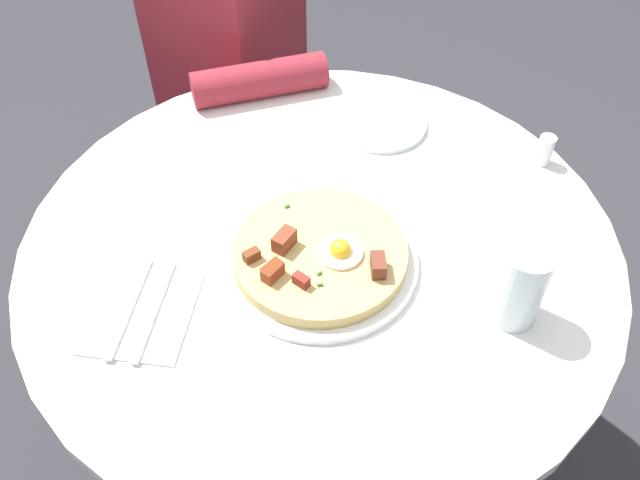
{
  "coord_description": "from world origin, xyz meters",
  "views": [
    {
      "loc": [
        0.66,
        0.22,
        1.49
      ],
      "look_at": [
        0.03,
        0.01,
        0.77
      ],
      "focal_mm": 36.51,
      "sensor_mm": 36.0,
      "label": 1
    }
  ],
  "objects_px": {
    "person_seated": "(241,114)",
    "water_glass": "(520,285)",
    "salt_shaker": "(545,150)",
    "fork": "(130,306)",
    "breakfast_pizza": "(320,254)",
    "bread_plate": "(381,124)",
    "dining_table": "(320,304)",
    "knife": "(155,309)",
    "pizza_plate": "(320,261)"
  },
  "relations": [
    {
      "from": "person_seated",
      "to": "water_glass",
      "type": "relative_size",
      "value": 8.91
    },
    {
      "from": "salt_shaker",
      "to": "fork",
      "type": "bearing_deg",
      "value": -45.52
    },
    {
      "from": "breakfast_pizza",
      "to": "bread_plate",
      "type": "height_order",
      "value": "breakfast_pizza"
    },
    {
      "from": "person_seated",
      "to": "breakfast_pizza",
      "type": "relative_size",
      "value": 4.4
    },
    {
      "from": "breakfast_pizza",
      "to": "salt_shaker",
      "type": "bearing_deg",
      "value": 139.9
    },
    {
      "from": "fork",
      "to": "dining_table",
      "type": "bearing_deg",
      "value": 125.86
    },
    {
      "from": "breakfast_pizza",
      "to": "knife",
      "type": "bearing_deg",
      "value": -50.77
    },
    {
      "from": "pizza_plate",
      "to": "knife",
      "type": "relative_size",
      "value": 1.63
    },
    {
      "from": "bread_plate",
      "to": "fork",
      "type": "bearing_deg",
      "value": -23.64
    },
    {
      "from": "salt_shaker",
      "to": "breakfast_pizza",
      "type": "bearing_deg",
      "value": -40.1
    },
    {
      "from": "dining_table",
      "to": "knife",
      "type": "distance_m",
      "value": 0.33
    },
    {
      "from": "knife",
      "to": "person_seated",
      "type": "bearing_deg",
      "value": -174.76
    },
    {
      "from": "breakfast_pizza",
      "to": "fork",
      "type": "height_order",
      "value": "breakfast_pizza"
    },
    {
      "from": "breakfast_pizza",
      "to": "bread_plate",
      "type": "bearing_deg",
      "value": 180.0
    },
    {
      "from": "dining_table",
      "to": "water_glass",
      "type": "relative_size",
      "value": 7.27
    },
    {
      "from": "person_seated",
      "to": "pizza_plate",
      "type": "relative_size",
      "value": 3.88
    },
    {
      "from": "pizza_plate",
      "to": "dining_table",
      "type": "bearing_deg",
      "value": -161.88
    },
    {
      "from": "dining_table",
      "to": "bread_plate",
      "type": "relative_size",
      "value": 5.59
    },
    {
      "from": "dining_table",
      "to": "salt_shaker",
      "type": "xyz_separation_m",
      "value": [
        -0.29,
        0.31,
        0.21
      ]
    },
    {
      "from": "salt_shaker",
      "to": "pizza_plate",
      "type": "bearing_deg",
      "value": -40.3
    },
    {
      "from": "breakfast_pizza",
      "to": "knife",
      "type": "relative_size",
      "value": 1.43
    },
    {
      "from": "person_seated",
      "to": "water_glass",
      "type": "distance_m",
      "value": 0.97
    },
    {
      "from": "fork",
      "to": "knife",
      "type": "bearing_deg",
      "value": 90.0
    },
    {
      "from": "person_seated",
      "to": "salt_shaker",
      "type": "bearing_deg",
      "value": 69.64
    },
    {
      "from": "pizza_plate",
      "to": "water_glass",
      "type": "height_order",
      "value": "water_glass"
    },
    {
      "from": "dining_table",
      "to": "water_glass",
      "type": "bearing_deg",
      "value": 79.0
    },
    {
      "from": "dining_table",
      "to": "pizza_plate",
      "type": "bearing_deg",
      "value": 18.12
    },
    {
      "from": "knife",
      "to": "dining_table",
      "type": "bearing_deg",
      "value": 130.26
    },
    {
      "from": "fork",
      "to": "salt_shaker",
      "type": "bearing_deg",
      "value": 123.6
    },
    {
      "from": "person_seated",
      "to": "knife",
      "type": "bearing_deg",
      "value": 16.12
    },
    {
      "from": "dining_table",
      "to": "fork",
      "type": "relative_size",
      "value": 5.15
    },
    {
      "from": "fork",
      "to": "knife",
      "type": "height_order",
      "value": "same"
    },
    {
      "from": "fork",
      "to": "water_glass",
      "type": "height_order",
      "value": "water_glass"
    },
    {
      "from": "bread_plate",
      "to": "fork",
      "type": "relative_size",
      "value": 0.92
    },
    {
      "from": "bread_plate",
      "to": "dining_table",
      "type": "bearing_deg",
      "value": -3.63
    },
    {
      "from": "person_seated",
      "to": "salt_shaker",
      "type": "height_order",
      "value": "person_seated"
    },
    {
      "from": "pizza_plate",
      "to": "breakfast_pizza",
      "type": "xyz_separation_m",
      "value": [
        0.0,
        0.0,
        0.02
      ]
    },
    {
      "from": "pizza_plate",
      "to": "bread_plate",
      "type": "height_order",
      "value": "pizza_plate"
    },
    {
      "from": "dining_table",
      "to": "fork",
      "type": "height_order",
      "value": "fork"
    },
    {
      "from": "fork",
      "to": "salt_shaker",
      "type": "xyz_separation_m",
      "value": [
        -0.51,
        0.52,
        0.02
      ]
    },
    {
      "from": "dining_table",
      "to": "fork",
      "type": "bearing_deg",
      "value": -43.26
    },
    {
      "from": "breakfast_pizza",
      "to": "water_glass",
      "type": "relative_size",
      "value": 2.03
    },
    {
      "from": "person_seated",
      "to": "bread_plate",
      "type": "relative_size",
      "value": 6.85
    },
    {
      "from": "water_glass",
      "to": "salt_shaker",
      "type": "relative_size",
      "value": 2.35
    },
    {
      "from": "dining_table",
      "to": "salt_shaker",
      "type": "distance_m",
      "value": 0.47
    },
    {
      "from": "knife",
      "to": "water_glass",
      "type": "relative_size",
      "value": 1.41
    },
    {
      "from": "bread_plate",
      "to": "pizza_plate",
      "type": "bearing_deg",
      "value": -0.09
    },
    {
      "from": "breakfast_pizza",
      "to": "pizza_plate",
      "type": "bearing_deg",
      "value": -164.84
    },
    {
      "from": "breakfast_pizza",
      "to": "knife",
      "type": "xyz_separation_m",
      "value": [
        0.16,
        -0.19,
        -0.02
      ]
    },
    {
      "from": "bread_plate",
      "to": "knife",
      "type": "xyz_separation_m",
      "value": [
        0.51,
        -0.19,
        0.0
      ]
    }
  ]
}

